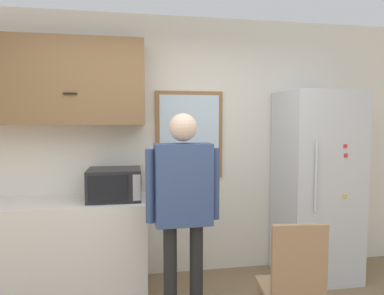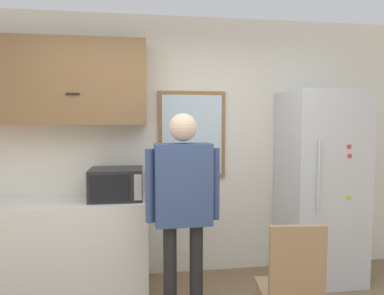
{
  "view_description": "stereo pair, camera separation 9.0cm",
  "coord_description": "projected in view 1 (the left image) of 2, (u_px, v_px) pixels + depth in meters",
  "views": [
    {
      "loc": [
        -0.28,
        -1.68,
        1.62
      ],
      "look_at": [
        0.2,
        1.03,
        1.41
      ],
      "focal_mm": 32.0,
      "sensor_mm": 36.0,
      "label": 1
    },
    {
      "loc": [
        -0.19,
        -1.7,
        1.62
      ],
      "look_at": [
        0.2,
        1.03,
        1.41
      ],
      "focal_mm": 32.0,
      "sensor_mm": 36.0,
      "label": 2
    }
  ],
  "objects": [
    {
      "name": "back_wall",
      "position": [
        159.0,
        148.0,
        3.59
      ],
      "size": [
        6.0,
        0.06,
        2.7
      ],
      "color": "silver",
      "rests_on": "ground_plane"
    },
    {
      "name": "upper_cabinets",
      "position": [
        32.0,
        81.0,
        3.15
      ],
      "size": [
        2.05,
        0.33,
        0.8
      ],
      "color": "olive"
    },
    {
      "name": "chair",
      "position": [
        293.0,
        283.0,
        2.36
      ],
      "size": [
        0.45,
        0.45,
        0.95
      ],
      "rotation": [
        0.0,
        0.0,
        3.02
      ],
      "color": "#997551",
      "rests_on": "ground_plane"
    },
    {
      "name": "person",
      "position": [
        183.0,
        195.0,
        2.75
      ],
      "size": [
        0.6,
        0.23,
        1.69
      ],
      "rotation": [
        0.0,
        0.0,
        0.02
      ],
      "color": "black",
      "rests_on": "ground_plane"
    },
    {
      "name": "window",
      "position": [
        189.0,
        135.0,
        3.59
      ],
      "size": [
        0.71,
        0.05,
        0.91
      ],
      "color": "olive"
    },
    {
      "name": "counter",
      "position": [
        34.0,
        250.0,
        3.13
      ],
      "size": [
        2.05,
        0.59,
        0.89
      ],
      "color": "silver",
      "rests_on": "ground_plane"
    },
    {
      "name": "microwave",
      "position": [
        114.0,
        184.0,
        3.2
      ],
      "size": [
        0.49,
        0.42,
        0.29
      ],
      "color": "#232326",
      "rests_on": "counter"
    },
    {
      "name": "refrigerator",
      "position": [
        316.0,
        185.0,
        3.54
      ],
      "size": [
        0.74,
        0.67,
        1.93
      ],
      "color": "silver",
      "rests_on": "ground_plane"
    }
  ]
}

